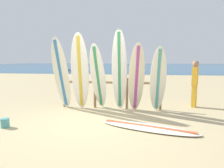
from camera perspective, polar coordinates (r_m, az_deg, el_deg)
The scene contains 13 objects.
ground_plane at distance 5.23m, azimuth -6.17°, elevation -11.29°, with size 120.00×120.00×0.00m, color tan.
ocean_water at distance 62.84m, azimuth 7.43°, elevation 5.18°, with size 120.00×80.00×0.01m, color navy.
surfboard_rack at distance 6.76m, azimuth -0.38°, elevation -1.41°, with size 3.37×0.09×1.03m.
surfboard_leaning_far_left at distance 6.73m, azimuth -14.18°, elevation 2.73°, with size 0.64×0.77×2.34m.
surfboard_leaning_left at distance 6.52m, azimuth -9.04°, elevation 3.25°, with size 0.67×0.80×2.46m.
surfboard_leaning_center_left at distance 6.48m, azimuth -3.94°, elevation 1.83°, with size 0.52×1.03×2.13m.
surfboard_leaning_center at distance 6.35m, azimuth 2.12°, elevation 3.75°, with size 0.50×0.63×2.57m.
surfboard_leaning_center_right at distance 6.21m, azimuth 6.91°, elevation 1.60°, with size 0.61×0.80×2.13m.
surfboard_leaning_right at distance 6.28m, azimuth 12.89°, elevation 1.08°, with size 0.53×0.73×2.03m.
surfboard_lying_on_sand at distance 4.95m, azimuth 10.07°, elevation -11.99°, with size 2.43×1.25×0.08m.
beachgoer_standing at distance 7.46m, azimuth 22.37°, elevation 0.59°, with size 0.26×0.30×1.60m.
small_boat_offshore at distance 32.65m, azimuth -13.63°, elevation 4.13°, with size 3.08×2.17×0.71m.
sand_bucket at distance 5.59m, azimuth -28.01°, elevation -9.69°, with size 0.20×0.20×0.22m, color teal.
Camera 1 is at (1.28, -4.80, 1.61)m, focal length 32.32 mm.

